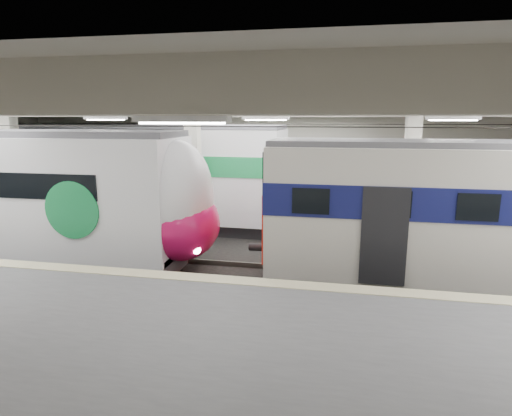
# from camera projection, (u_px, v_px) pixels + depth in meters

# --- Properties ---
(station_hall) EXTENTS (36.00, 24.00, 5.75)m
(station_hall) POSITION_uv_depth(u_px,v_px,m) (242.00, 184.00, 11.39)
(station_hall) COLOR black
(station_hall) RESTS_ON ground
(modern_emu) EXTENTS (14.17, 2.93, 4.55)m
(modern_emu) POSITION_uv_depth(u_px,v_px,m) (36.00, 198.00, 14.71)
(modern_emu) COLOR white
(modern_emu) RESTS_ON ground
(older_rer) EXTENTS (13.12, 2.90, 4.34)m
(older_rer) POSITION_uv_depth(u_px,v_px,m) (499.00, 216.00, 11.94)
(older_rer) COLOR beige
(older_rer) RESTS_ON ground
(far_train) EXTENTS (14.72, 3.39, 4.65)m
(far_train) POSITION_uv_depth(u_px,v_px,m) (127.00, 174.00, 19.86)
(far_train) COLOR white
(far_train) RESTS_ON ground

